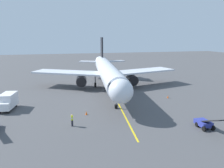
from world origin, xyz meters
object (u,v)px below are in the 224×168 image
ground_crew_marshaller (72,120)px  safety_cone_nose_right (168,97)px  belt_loader_starboard_side (205,123)px  box_truck_near_nose (8,101)px  safety_cone_nose_left (86,113)px  airplane (107,72)px

ground_crew_marshaller → safety_cone_nose_right: ground_crew_marshaller is taller
ground_crew_marshaller → belt_loader_starboard_side: belt_loader_starboard_side is taller
belt_loader_starboard_side → safety_cone_nose_right: size_ratio=8.38×
ground_crew_marshaller → belt_loader_starboard_side: size_ratio=0.37×
box_truck_near_nose → safety_cone_nose_left: (-12.02, 5.73, -1.11)m
airplane → safety_cone_nose_left: 17.40m
belt_loader_starboard_side → safety_cone_nose_left: size_ratio=8.38×
safety_cone_nose_left → box_truck_near_nose: bearing=-25.5°
airplane → safety_cone_nose_right: airplane is taller
box_truck_near_nose → safety_cone_nose_left: bearing=154.5°
airplane → ground_crew_marshaller: 21.87m
airplane → safety_cone_nose_right: 14.43m
belt_loader_starboard_side → box_truck_near_nose: bearing=-29.4°
airplane → safety_cone_nose_right: size_ratio=73.30×
belt_loader_starboard_side → safety_cone_nose_left: (14.20, -9.05, -0.44)m
ground_crew_marshaller → safety_cone_nose_left: 4.72m
box_truck_near_nose → safety_cone_nose_right: size_ratio=8.86×
belt_loader_starboard_side → safety_cone_nose_right: bearing=-99.9°
airplane → box_truck_near_nose: airplane is taller
airplane → safety_cone_nose_right: (-9.67, 10.04, -3.73)m
safety_cone_nose_left → safety_cone_nose_right: bearing=-162.0°
box_truck_near_nose → safety_cone_nose_left: 13.36m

